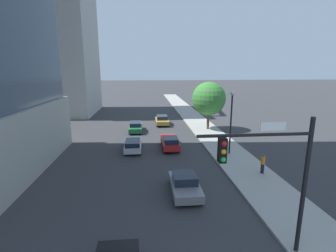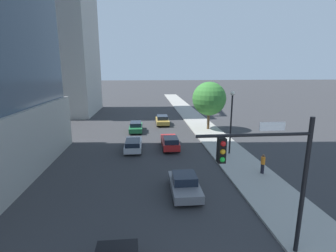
{
  "view_description": "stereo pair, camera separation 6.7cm",
  "coord_description": "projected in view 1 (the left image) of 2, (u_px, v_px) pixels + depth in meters",
  "views": [
    {
      "loc": [
        -0.87,
        -5.55,
        8.55
      ],
      "look_at": [
        1.18,
        15.99,
        3.61
      ],
      "focal_mm": 26.53,
      "sensor_mm": 36.0,
      "label": 1
    },
    {
      "loc": [
        -0.8,
        -5.56,
        8.55
      ],
      "look_at": [
        1.18,
        15.99,
        3.61
      ],
      "focal_mm": 26.53,
      "sensor_mm": 36.0,
      "label": 2
    }
  ],
  "objects": [
    {
      "name": "street_lamp",
      "position": [
        231.0,
        114.0,
        24.6
      ],
      "size": [
        0.44,
        0.44,
        6.34
      ],
      "color": "black",
      "rests_on": "sidewalk"
    },
    {
      "name": "car_red",
      "position": [
        170.0,
        142.0,
        27.35
      ],
      "size": [
        1.75,
        4.75,
        1.49
      ],
      "color": "red",
      "rests_on": "ground"
    },
    {
      "name": "car_green",
      "position": [
        136.0,
        127.0,
        34.84
      ],
      "size": [
        1.78,
        4.53,
        1.39
      ],
      "color": "#1E6638",
      "rests_on": "ground"
    },
    {
      "name": "car_gold",
      "position": [
        162.0,
        120.0,
        39.25
      ],
      "size": [
        1.94,
        4.58,
        1.45
      ],
      "color": "#AD8938",
      "rests_on": "ground"
    },
    {
      "name": "construction_building",
      "position": [
        50.0,
        27.0,
        46.31
      ],
      "size": [
        15.94,
        17.69,
        37.74
      ],
      "color": "#B2AFA8",
      "rests_on": "ground"
    },
    {
      "name": "pedestrian_orange_shirt",
      "position": [
        263.0,
        164.0,
        20.42
      ],
      "size": [
        0.34,
        0.34,
        1.64
      ],
      "color": "black",
      "rests_on": "sidewalk"
    },
    {
      "name": "car_silver",
      "position": [
        133.0,
        144.0,
        26.72
      ],
      "size": [
        1.77,
        4.7,
        1.35
      ],
      "color": "#B7B7BC",
      "rests_on": "ground"
    },
    {
      "name": "traffic_light_pole",
      "position": [
        272.0,
        166.0,
        10.68
      ],
      "size": [
        5.04,
        0.48,
        6.47
      ],
      "color": "black",
      "rests_on": "sidewalk"
    },
    {
      "name": "sidewalk",
      "position": [
        224.0,
        148.0,
        27.48
      ],
      "size": [
        4.08,
        120.0,
        0.15
      ],
      "primitive_type": "cube",
      "color": "#9E9B93",
      "rests_on": "ground"
    },
    {
      "name": "car_gray",
      "position": [
        185.0,
        184.0,
        17.42
      ],
      "size": [
        1.92,
        4.17,
        1.4
      ],
      "color": "slate",
      "rests_on": "ground"
    },
    {
      "name": "street_tree",
      "position": [
        209.0,
        99.0,
        35.01
      ],
      "size": [
        4.75,
        4.75,
        6.75
      ],
      "color": "brown",
      "rests_on": "sidewalk"
    }
  ]
}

